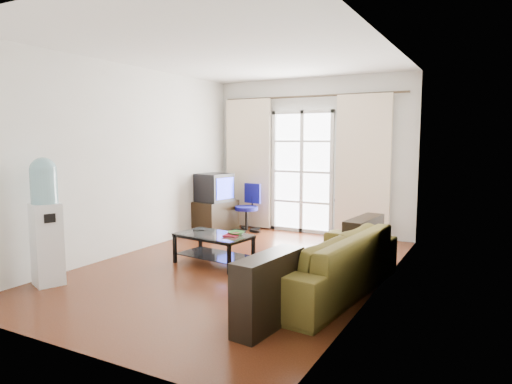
% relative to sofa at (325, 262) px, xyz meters
% --- Properties ---
extents(floor, '(5.20, 5.20, 0.00)m').
position_rel_sofa_xyz_m(floor, '(-1.31, 0.32, -0.33)').
color(floor, '#5D2B16').
rests_on(floor, ground).
extents(ceiling, '(5.20, 5.20, 0.00)m').
position_rel_sofa_xyz_m(ceiling, '(-1.31, 0.32, 2.37)').
color(ceiling, white).
rests_on(ceiling, wall_back).
extents(wall_back, '(3.60, 0.02, 2.70)m').
position_rel_sofa_xyz_m(wall_back, '(-1.31, 2.92, 1.02)').
color(wall_back, white).
rests_on(wall_back, floor).
extents(wall_front, '(3.60, 0.02, 2.70)m').
position_rel_sofa_xyz_m(wall_front, '(-1.31, -2.28, 1.02)').
color(wall_front, white).
rests_on(wall_front, floor).
extents(wall_left, '(0.02, 5.20, 2.70)m').
position_rel_sofa_xyz_m(wall_left, '(-3.11, 0.32, 1.02)').
color(wall_left, white).
rests_on(wall_left, floor).
extents(wall_right, '(0.02, 5.20, 2.70)m').
position_rel_sofa_xyz_m(wall_right, '(0.49, 0.32, 1.02)').
color(wall_right, white).
rests_on(wall_right, floor).
extents(french_door, '(1.16, 0.06, 2.15)m').
position_rel_sofa_xyz_m(french_door, '(-1.46, 2.86, 0.75)').
color(french_door, white).
rests_on(french_door, wall_back).
extents(curtain_rod, '(3.30, 0.04, 0.04)m').
position_rel_sofa_xyz_m(curtain_rod, '(-1.31, 2.82, 2.05)').
color(curtain_rod, '#4C3F2D').
rests_on(curtain_rod, wall_back).
extents(curtain_left, '(0.90, 0.07, 2.35)m').
position_rel_sofa_xyz_m(curtain_left, '(-2.51, 2.80, 0.87)').
color(curtain_left, '#FCEACB').
rests_on(curtain_left, curtain_rod).
extents(curtain_right, '(0.90, 0.07, 2.35)m').
position_rel_sofa_xyz_m(curtain_right, '(-0.36, 2.80, 0.87)').
color(curtain_right, '#FCEACB').
rests_on(curtain_right, curtain_rod).
extents(radiator, '(0.64, 0.12, 0.64)m').
position_rel_sofa_xyz_m(radiator, '(-0.51, 2.82, 0.00)').
color(radiator, gray).
rests_on(radiator, floor).
extents(sofa, '(2.44, 1.35, 0.66)m').
position_rel_sofa_xyz_m(sofa, '(0.00, 0.00, 0.00)').
color(sofa, brown).
rests_on(sofa, floor).
extents(coffee_table, '(1.05, 0.68, 0.40)m').
position_rel_sofa_xyz_m(coffee_table, '(-1.67, 0.34, -0.07)').
color(coffee_table, silver).
rests_on(coffee_table, floor).
extents(bowl, '(0.35, 0.35, 0.05)m').
position_rel_sofa_xyz_m(bowl, '(-1.37, 0.41, 0.10)').
color(bowl, '#389B59').
rests_on(bowl, coffee_table).
extents(book, '(0.26, 0.30, 0.02)m').
position_rel_sofa_xyz_m(book, '(-1.49, 0.35, 0.08)').
color(book, maroon).
rests_on(book, coffee_table).
extents(remote, '(0.16, 0.11, 0.02)m').
position_rel_sofa_xyz_m(remote, '(-1.98, 0.45, 0.08)').
color(remote, black).
rests_on(remote, coffee_table).
extents(tv_stand, '(0.60, 0.82, 0.55)m').
position_rel_sofa_xyz_m(tv_stand, '(-2.83, 2.15, -0.05)').
color(tv_stand, black).
rests_on(tv_stand, floor).
extents(crt_tv, '(0.61, 0.61, 0.50)m').
position_rel_sofa_xyz_m(crt_tv, '(-2.83, 2.10, 0.47)').
color(crt_tv, black).
rests_on(crt_tv, tv_stand).
extents(task_chair, '(0.65, 0.65, 0.85)m').
position_rel_sofa_xyz_m(task_chair, '(-2.33, 2.43, -0.08)').
color(task_chair, black).
rests_on(task_chair, floor).
extents(water_cooler, '(0.38, 0.38, 1.45)m').
position_rel_sofa_xyz_m(water_cooler, '(-2.85, -1.27, 0.43)').
color(water_cooler, white).
rests_on(water_cooler, floor).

